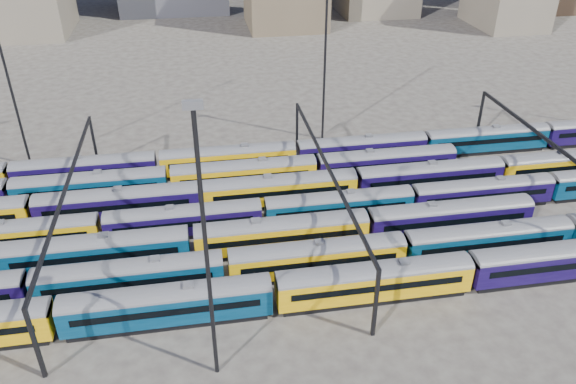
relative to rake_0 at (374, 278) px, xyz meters
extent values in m
plane|color=#3C3632|center=(-11.53, 15.00, -2.67)|extent=(500.00, 500.00, 0.00)
cube|color=black|center=(-20.74, 0.00, -2.32)|extent=(19.13, 2.48, 0.70)
cube|color=#042B47|center=(-20.74, 0.00, -0.51)|extent=(20.14, 2.92, 2.92)
cylinder|color=#4C4C51|center=(-20.74, 0.00, 0.96)|extent=(20.14, 2.92, 2.92)
cube|color=black|center=(-20.74, -1.48, -0.15)|extent=(17.72, 0.06, 0.76)
cube|color=black|center=(-20.74, 1.48, -0.15)|extent=(17.72, 0.06, 0.76)
cube|color=slate|center=(-20.74, 0.00, 1.73)|extent=(1.01, 0.91, 0.35)
cube|color=black|center=(0.00, 0.00, -2.32)|extent=(19.13, 2.48, 0.70)
cube|color=#CB9308|center=(0.00, 0.00, -0.51)|extent=(20.14, 2.92, 2.92)
cylinder|color=#4C4C51|center=(0.00, 0.00, 0.96)|extent=(20.14, 2.92, 2.92)
cube|color=black|center=(0.00, -1.48, -0.15)|extent=(17.72, 0.06, 0.76)
cube|color=black|center=(0.00, 1.48, -0.15)|extent=(17.72, 0.06, 0.76)
cube|color=slate|center=(0.00, 0.00, 1.73)|extent=(1.01, 0.91, 0.35)
cube|color=black|center=(20.74, 0.00, -2.32)|extent=(19.13, 2.48, 0.70)
cube|color=#0F0632|center=(20.74, 0.00, -0.51)|extent=(20.14, 2.92, 2.92)
cylinder|color=#4C4C51|center=(20.74, 0.00, 0.96)|extent=(20.14, 2.92, 2.92)
cube|color=black|center=(20.74, -1.48, -0.15)|extent=(17.72, 0.06, 0.76)
cube|color=black|center=(20.74, 1.48, -0.15)|extent=(17.72, 0.06, 0.76)
cube|color=slate|center=(20.74, 0.00, 1.73)|extent=(1.01, 0.91, 0.35)
cube|color=black|center=(-24.65, 5.00, -2.33)|extent=(18.23, 2.37, 0.67)
cube|color=#042B47|center=(-24.65, 5.00, -0.61)|extent=(19.19, 2.78, 2.78)
cylinder|color=#4C4C51|center=(-24.65, 5.00, 0.78)|extent=(19.19, 2.78, 2.78)
cube|color=black|center=(-24.65, 3.59, -0.27)|extent=(16.89, 0.06, 0.72)
cube|color=black|center=(-24.65, 6.41, -0.27)|extent=(16.89, 0.06, 0.72)
cube|color=slate|center=(-24.65, 5.00, 1.53)|extent=(0.96, 0.86, 0.34)
cube|color=black|center=(-4.85, 5.00, -2.33)|extent=(18.23, 2.37, 0.67)
cube|color=#CB9308|center=(-4.85, 5.00, -0.61)|extent=(19.19, 2.78, 2.78)
cylinder|color=#4C4C51|center=(-4.85, 5.00, 0.78)|extent=(19.19, 2.78, 2.78)
cube|color=black|center=(-4.85, 3.59, -0.27)|extent=(16.89, 0.06, 0.72)
cube|color=black|center=(-4.85, 6.41, -0.27)|extent=(16.89, 0.06, 0.72)
cube|color=slate|center=(-4.85, 5.00, 1.53)|extent=(0.96, 0.86, 0.34)
cube|color=black|center=(14.94, 5.00, -2.33)|extent=(18.23, 2.37, 0.67)
cube|color=#042B47|center=(14.94, 5.00, -0.61)|extent=(19.19, 2.78, 2.78)
cylinder|color=#4C4C51|center=(14.94, 5.00, 0.78)|extent=(19.19, 2.78, 2.78)
cube|color=black|center=(14.94, 3.59, -0.27)|extent=(16.89, 0.06, 0.72)
cube|color=black|center=(14.94, 6.41, -0.27)|extent=(16.89, 0.06, 0.72)
cube|color=slate|center=(14.94, 5.00, 1.53)|extent=(0.96, 0.86, 0.34)
cube|color=black|center=(-28.47, 10.00, -2.32)|extent=(18.93, 2.46, 0.70)
cube|color=#042B47|center=(-28.47, 10.00, -0.53)|extent=(19.93, 2.89, 2.89)
cylinder|color=#4C4C51|center=(-28.47, 10.00, 0.92)|extent=(19.93, 2.89, 2.89)
cube|color=black|center=(-28.47, 8.54, -0.18)|extent=(17.54, 0.06, 0.75)
cube|color=black|center=(-28.47, 11.46, -0.18)|extent=(17.54, 0.06, 0.75)
cube|color=slate|center=(-28.47, 10.00, 1.69)|extent=(1.00, 0.90, 0.35)
cube|color=black|center=(-7.93, 10.00, -2.32)|extent=(18.93, 2.46, 0.70)
cube|color=#CB9308|center=(-7.93, 10.00, -0.53)|extent=(19.93, 2.89, 2.89)
cylinder|color=#4C4C51|center=(-7.93, 10.00, 0.92)|extent=(19.93, 2.89, 2.89)
cube|color=black|center=(-7.93, 8.54, -0.18)|extent=(17.54, 0.06, 0.75)
cube|color=black|center=(-7.93, 11.46, -0.18)|extent=(17.54, 0.06, 0.75)
cube|color=slate|center=(-7.93, 10.00, 1.69)|extent=(1.00, 0.90, 0.35)
cube|color=black|center=(12.60, 10.00, -2.32)|extent=(18.93, 2.46, 0.70)
cube|color=#0F0632|center=(12.60, 10.00, -0.53)|extent=(19.93, 2.89, 2.89)
cylinder|color=#4C4C51|center=(12.60, 10.00, 0.92)|extent=(19.93, 2.89, 2.89)
cube|color=black|center=(12.60, 8.54, -0.18)|extent=(17.54, 0.06, 0.75)
cube|color=black|center=(12.60, 11.46, -0.18)|extent=(17.54, 0.06, 0.75)
cube|color=slate|center=(12.60, 10.00, 1.69)|extent=(1.00, 0.90, 0.35)
cube|color=black|center=(-38.17, 15.00, -2.35)|extent=(17.61, 2.29, 0.65)
cube|color=#CB9308|center=(-38.17, 15.00, -0.68)|extent=(18.54, 2.69, 2.69)
cylinder|color=#4C4C51|center=(-38.17, 15.00, 0.67)|extent=(18.54, 2.69, 2.69)
cube|color=black|center=(-38.17, 13.64, -0.35)|extent=(16.32, 0.06, 0.70)
cube|color=black|center=(-38.17, 16.36, -0.35)|extent=(16.32, 0.06, 0.70)
cube|color=slate|center=(-38.17, 15.00, 1.38)|extent=(0.93, 0.83, 0.32)
cube|color=black|center=(-19.03, 15.00, -2.35)|extent=(17.61, 2.29, 0.65)
cube|color=#0F0632|center=(-19.03, 15.00, -0.68)|extent=(18.54, 2.69, 2.69)
cylinder|color=#4C4C51|center=(-19.03, 15.00, 0.67)|extent=(18.54, 2.69, 2.69)
cube|color=black|center=(-19.03, 13.64, -0.35)|extent=(16.32, 0.06, 0.70)
cube|color=black|center=(-19.03, 16.36, -0.35)|extent=(16.32, 0.06, 0.70)
cube|color=slate|center=(-19.03, 15.00, 1.38)|extent=(0.93, 0.83, 0.32)
cube|color=black|center=(0.12, 15.00, -2.35)|extent=(17.61, 2.29, 0.65)
cube|color=#042B47|center=(0.12, 15.00, -0.68)|extent=(18.54, 2.69, 2.69)
cylinder|color=#4C4C51|center=(0.12, 15.00, 0.67)|extent=(18.54, 2.69, 2.69)
cube|color=black|center=(0.12, 13.64, -0.35)|extent=(16.32, 0.06, 0.70)
cube|color=black|center=(0.12, 16.36, -0.35)|extent=(16.32, 0.06, 0.70)
cube|color=slate|center=(0.12, 15.00, 1.38)|extent=(0.93, 0.83, 0.32)
cube|color=black|center=(19.26, 15.00, -2.35)|extent=(17.61, 2.29, 0.65)
cube|color=#0F0632|center=(19.26, 15.00, -0.68)|extent=(18.54, 2.69, 2.69)
cylinder|color=#4C4C51|center=(19.26, 15.00, 0.67)|extent=(18.54, 2.69, 2.69)
cube|color=black|center=(19.26, 13.64, -0.35)|extent=(16.32, 0.06, 0.70)
cube|color=black|center=(19.26, 16.36, -0.35)|extent=(16.32, 0.06, 0.70)
cube|color=slate|center=(19.26, 15.00, 1.38)|extent=(0.93, 0.83, 0.32)
cube|color=black|center=(-27.12, 20.00, -2.32)|extent=(18.99, 2.46, 0.70)
cube|color=#0F0632|center=(-27.12, 20.00, -0.52)|extent=(19.99, 2.90, 2.90)
cylinder|color=#4C4C51|center=(-27.12, 20.00, 0.93)|extent=(19.99, 2.90, 2.90)
cube|color=black|center=(-27.12, 18.53, -0.17)|extent=(17.59, 0.06, 0.75)
cube|color=black|center=(-27.12, 21.47, -0.17)|extent=(17.59, 0.06, 0.75)
cube|color=slate|center=(-27.12, 20.00, 1.70)|extent=(1.00, 0.90, 0.35)
cube|color=black|center=(-6.53, 20.00, -2.32)|extent=(18.99, 2.46, 0.70)
cube|color=#CB9308|center=(-6.53, 20.00, -0.52)|extent=(19.99, 2.90, 2.90)
cylinder|color=#4C4C51|center=(-6.53, 20.00, 0.93)|extent=(19.99, 2.90, 2.90)
cube|color=black|center=(-6.53, 18.53, -0.17)|extent=(17.59, 0.06, 0.75)
cube|color=black|center=(-6.53, 21.47, -0.17)|extent=(17.59, 0.06, 0.75)
cube|color=slate|center=(-6.53, 20.00, 1.70)|extent=(1.00, 0.90, 0.35)
cube|color=black|center=(14.05, 20.00, -2.32)|extent=(18.99, 2.46, 0.70)
cube|color=#0F0632|center=(14.05, 20.00, -0.52)|extent=(19.99, 2.90, 2.90)
cylinder|color=#4C4C51|center=(14.05, 20.00, 0.93)|extent=(19.99, 2.90, 2.90)
cube|color=black|center=(14.05, 18.53, -0.17)|extent=(17.59, 0.06, 0.75)
cube|color=black|center=(14.05, 21.47, -0.17)|extent=(17.59, 0.06, 0.75)
cube|color=slate|center=(14.05, 20.00, 1.70)|extent=(1.00, 0.90, 0.35)
cube|color=black|center=(34.64, 20.00, -2.32)|extent=(18.99, 2.46, 0.70)
cube|color=#CB9308|center=(34.64, 20.00, -0.52)|extent=(19.99, 2.90, 2.90)
cylinder|color=#4C4C51|center=(34.64, 20.00, 0.93)|extent=(19.99, 2.90, 2.90)
cube|color=black|center=(34.64, 18.53, -0.17)|extent=(17.59, 0.06, 0.75)
cube|color=black|center=(34.64, 21.47, -0.17)|extent=(17.59, 0.06, 0.75)
cube|color=slate|center=(34.64, 20.00, 1.70)|extent=(1.00, 0.90, 0.35)
cube|color=black|center=(-31.04, 25.00, -2.33)|extent=(18.71, 2.43, 0.69)
cube|color=#042B47|center=(-31.04, 25.00, -0.55)|extent=(19.69, 2.86, 2.86)
cylinder|color=#4C4C51|center=(-31.04, 25.00, 0.87)|extent=(19.69, 2.86, 2.86)
cube|color=black|center=(-31.04, 23.55, -0.21)|extent=(17.33, 0.06, 0.74)
cube|color=black|center=(-31.04, 26.45, -0.21)|extent=(17.33, 0.06, 0.74)
cube|color=slate|center=(-31.04, 25.00, 1.64)|extent=(0.98, 0.89, 0.34)
cube|color=black|center=(-10.75, 25.00, -2.33)|extent=(18.71, 2.43, 0.69)
cube|color=#CB9308|center=(-10.75, 25.00, -0.55)|extent=(19.69, 2.86, 2.86)
cylinder|color=#4C4C51|center=(-10.75, 25.00, 0.87)|extent=(19.69, 2.86, 2.86)
cube|color=black|center=(-10.75, 23.55, -0.21)|extent=(17.33, 0.06, 0.74)
cube|color=black|center=(-10.75, 26.45, -0.21)|extent=(17.33, 0.06, 0.74)
cube|color=slate|center=(-10.75, 25.00, 1.64)|extent=(0.98, 0.89, 0.34)
cube|color=black|center=(9.54, 25.00, -2.33)|extent=(18.71, 2.43, 0.69)
cube|color=#0F0632|center=(9.54, 25.00, -0.55)|extent=(19.69, 2.86, 2.86)
cylinder|color=#4C4C51|center=(9.54, 25.00, 0.87)|extent=(19.69, 2.86, 2.86)
cube|color=black|center=(9.54, 23.55, -0.21)|extent=(17.33, 0.06, 0.74)
cube|color=black|center=(9.54, 26.45, -0.21)|extent=(17.33, 0.06, 0.74)
cube|color=slate|center=(9.54, 25.00, 1.64)|extent=(0.98, 0.89, 0.34)
cube|color=black|center=(-32.42, 30.00, -2.33)|extent=(18.35, 2.38, 0.68)
cube|color=#0F0632|center=(-32.42, 30.00, -0.59)|extent=(19.32, 2.80, 2.80)
cylinder|color=#4C4C51|center=(-32.42, 30.00, 0.81)|extent=(19.32, 2.80, 2.80)
cube|color=black|center=(-32.42, 28.58, -0.26)|extent=(17.00, 0.06, 0.72)
cube|color=black|center=(-32.42, 31.42, -0.26)|extent=(17.00, 0.06, 0.72)
cube|color=slate|center=(-32.42, 30.00, 1.55)|extent=(0.97, 0.87, 0.34)
cube|color=black|center=(-12.51, 30.00, -2.33)|extent=(18.35, 2.38, 0.68)
cube|color=#CB9308|center=(-12.51, 30.00, -0.59)|extent=(19.32, 2.80, 2.80)
cylinder|color=#4C4C51|center=(-12.51, 30.00, 0.81)|extent=(19.32, 2.80, 2.80)
cube|color=black|center=(-12.51, 28.58, -0.26)|extent=(17.00, 0.06, 0.72)
cube|color=black|center=(-12.51, 31.42, -0.26)|extent=(17.00, 0.06, 0.72)
cube|color=slate|center=(-12.51, 30.00, 1.55)|extent=(0.97, 0.87, 0.34)
cube|color=black|center=(7.41, 30.00, -2.33)|extent=(18.35, 2.38, 0.68)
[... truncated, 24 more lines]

